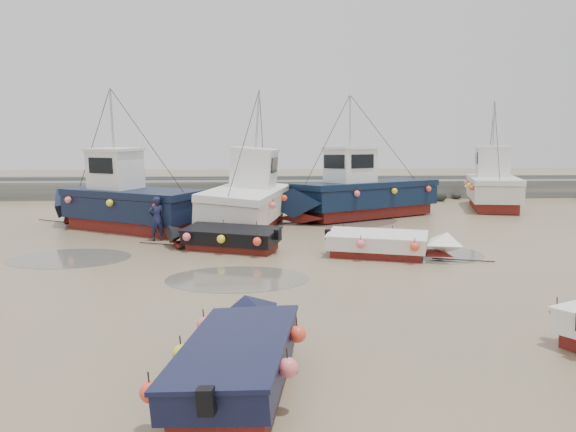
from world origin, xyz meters
name	(u,v)px	position (x,y,z in m)	size (l,w,h in m)	color
ground	(340,272)	(0.00, 0.00, 0.00)	(120.00, 120.00, 0.00)	#96805F
seawall	(295,189)	(0.05, 21.99, 0.63)	(60.00, 4.92, 1.50)	slate
puddle_a	(237,279)	(-3.13, -0.66, 0.00)	(4.20, 4.20, 0.01)	#5B554A
puddle_b	(434,253)	(3.76, 2.63, 0.00)	(3.36, 3.36, 0.01)	#5B554A
puddle_c	(70,258)	(-8.95, 2.51, 0.00)	(4.12, 4.12, 0.01)	#5B554A
puddle_d	(344,220)	(1.82, 11.13, 0.00)	(5.30, 5.30, 0.01)	#5B554A
dinghy_1	(244,349)	(-2.77, -7.64, 0.55)	(2.50, 5.98, 1.43)	maroon
dinghy_4	(223,235)	(-3.81, 3.73, 0.55)	(5.55, 2.99, 1.43)	maroon
dinghy_5	(388,241)	(1.94, 2.09, 0.55)	(5.52, 2.88, 1.43)	maroon
cabin_boat_0	(122,200)	(-8.58, 8.64, 1.36)	(8.81, 6.16, 6.22)	maroon
cabin_boat_1	(249,199)	(-2.93, 8.92, 1.31)	(4.47, 10.90, 6.22)	maroon
cabin_boat_2	(357,193)	(2.58, 11.84, 1.31)	(10.23, 6.83, 6.22)	maroon
cabin_boat_3	(492,185)	(11.38, 15.78, 1.37)	(4.58, 9.19, 6.22)	maroon
person	(157,241)	(-6.55, 5.75, 0.00)	(0.65, 0.43, 1.78)	#171B37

